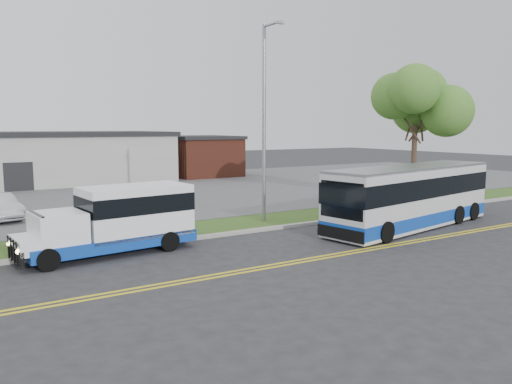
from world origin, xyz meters
TOP-DOWN VIEW (x-y plane):
  - ground at (0.00, 0.00)m, footprint 140.00×140.00m
  - lane_line_north at (0.00, -3.85)m, footprint 70.00×0.12m
  - lane_line_south at (0.00, -4.15)m, footprint 70.00×0.12m
  - curb at (0.00, 1.10)m, footprint 80.00×0.30m
  - verge at (0.00, 2.90)m, footprint 80.00×3.30m
  - parking_lot at (0.00, 17.00)m, footprint 80.00×25.00m
  - commercial_building at (-6.00, 27.00)m, footprint 25.40×10.40m
  - brick_wing at (10.50, 26.00)m, footprint 6.30×7.30m
  - tree_east at (14.00, 3.00)m, footprint 5.20×5.20m
  - streetlight_near at (3.00, 2.73)m, footprint 0.35×1.53m
  - shuttle_bus at (-4.84, 0.66)m, footprint 6.72×2.77m
  - transit_bus at (8.35, -1.80)m, footprint 10.78×4.19m

SIDE VIEW (x-z plane):
  - ground at x=0.00m, z-range 0.00..0.00m
  - lane_line_north at x=0.00m, z-range 0.00..0.01m
  - lane_line_south at x=0.00m, z-range 0.00..0.01m
  - verge at x=0.00m, z-range 0.00..0.10m
  - parking_lot at x=0.00m, z-range 0.00..0.10m
  - curb at x=0.00m, z-range 0.00..0.15m
  - shuttle_bus at x=-4.84m, z-range 0.09..2.59m
  - transit_bus at x=8.35m, z-range 0.02..2.94m
  - brick_wing at x=10.50m, z-range 0.01..3.91m
  - commercial_building at x=-6.00m, z-range 0.01..4.36m
  - streetlight_near at x=3.00m, z-range 0.48..9.98m
  - tree_east at x=14.00m, z-range 2.04..10.37m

